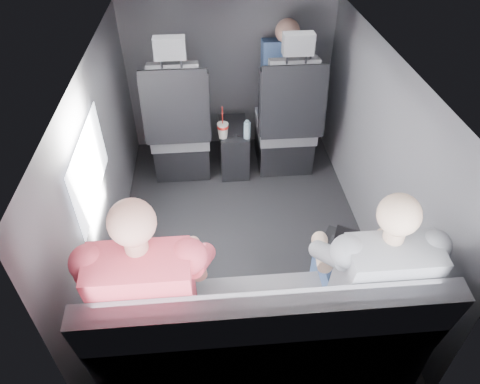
{
  "coord_description": "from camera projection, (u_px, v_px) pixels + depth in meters",
  "views": [
    {
      "loc": [
        -0.21,
        -2.27,
        2.31
      ],
      "look_at": [
        -0.02,
        -0.05,
        0.45
      ],
      "focal_mm": 32.0,
      "sensor_mm": 36.0,
      "label": 1
    }
  ],
  "objects": [
    {
      "name": "panel_front",
      "position": [
        230.0,
        76.0,
        3.8
      ],
      "size": [
        1.8,
        0.02,
        1.35
      ],
      "primitive_type": "cube",
      "color": "#56565B",
      "rests_on": "floor"
    },
    {
      "name": "water_bottle",
      "position": [
        247.0,
        130.0,
        3.48
      ],
      "size": [
        0.06,
        0.06,
        0.16
      ],
      "color": "#9ABBD0",
      "rests_on": "center_console"
    },
    {
      "name": "panel_left",
      "position": [
        103.0,
        168.0,
        2.74
      ],
      "size": [
        0.02,
        2.6,
        1.35
      ],
      "primitive_type": "cube",
      "color": "#56565B",
      "rests_on": "floor"
    },
    {
      "name": "rear_bench",
      "position": [
        261.0,
        337.0,
        2.22
      ],
      "size": [
        1.6,
        0.57,
        0.92
      ],
      "color": "#5D5D62",
      "rests_on": "floor"
    },
    {
      "name": "panel_back",
      "position": [
        271.0,
        340.0,
        1.8
      ],
      "size": [
        1.8,
        0.02,
        1.35
      ],
      "primitive_type": "cube",
      "color": "#56565B",
      "rests_on": "floor"
    },
    {
      "name": "passenger_rear_right",
      "position": [
        367.0,
        276.0,
        2.12
      ],
      "size": [
        0.51,
        0.62,
        1.23
      ],
      "color": "#334772",
      "rests_on": "rear_bench"
    },
    {
      "name": "front_seat_right",
      "position": [
        286.0,
        128.0,
        3.65
      ],
      "size": [
        0.52,
        0.58,
        1.26
      ],
      "color": "black",
      "rests_on": "floor"
    },
    {
      "name": "ceiling",
      "position": [
        243.0,
        62.0,
        2.37
      ],
      "size": [
        2.6,
        2.6,
        0.0
      ],
      "primitive_type": "plane",
      "rotation": [
        3.14,
        0.0,
        0.0
      ],
      "color": "#B2B2AD",
      "rests_on": "panel_back"
    },
    {
      "name": "passenger_rear_left",
      "position": [
        152.0,
        288.0,
        2.04
      ],
      "size": [
        0.54,
        0.65,
        1.28
      ],
      "color": "#313136",
      "rests_on": "rear_bench"
    },
    {
      "name": "front_seat_left",
      "position": [
        180.0,
        132.0,
        3.59
      ],
      "size": [
        0.52,
        0.58,
        1.26
      ],
      "color": "black",
      "rests_on": "floor"
    },
    {
      "name": "seatbelt",
      "position": [
        294.0,
        94.0,
        3.26
      ],
      "size": [
        0.35,
        0.11,
        0.59
      ],
      "primitive_type": "cube",
      "rotation": [
        -0.14,
        0.49,
        0.0
      ],
      "color": "black",
      "rests_on": "front_seat_right"
    },
    {
      "name": "floor",
      "position": [
        242.0,
        234.0,
        3.23
      ],
      "size": [
        2.6,
        2.6,
        0.0
      ],
      "primitive_type": "plane",
      "color": "black",
      "rests_on": "ground"
    },
    {
      "name": "panel_right",
      "position": [
        377.0,
        154.0,
        2.86
      ],
      "size": [
        0.02,
        2.6,
        1.35
      ],
      "primitive_type": "cube",
      "color": "#56565B",
      "rests_on": "floor"
    },
    {
      "name": "laptop_white",
      "position": [
        143.0,
        269.0,
        2.15
      ],
      "size": [
        0.35,
        0.36,
        0.23
      ],
      "color": "white",
      "rests_on": "passenger_rear_left"
    },
    {
      "name": "laptop_black",
      "position": [
        359.0,
        254.0,
        2.23
      ],
      "size": [
        0.45,
        0.49,
        0.26
      ],
      "color": "black",
      "rests_on": "passenger_rear_right"
    },
    {
      "name": "side_window",
      "position": [
        90.0,
        167.0,
        2.37
      ],
      "size": [
        0.02,
        0.75,
        0.42
      ],
      "primitive_type": "cube",
      "color": "white",
      "rests_on": "panel_left"
    },
    {
      "name": "passenger_front_right",
      "position": [
        284.0,
        76.0,
        3.62
      ],
      "size": [
        0.39,
        0.39,
        0.79
      ],
      "color": "#334772",
      "rests_on": "front_seat_right"
    },
    {
      "name": "center_console",
      "position": [
        234.0,
        147.0,
        3.78
      ],
      "size": [
        0.24,
        0.48,
        0.41
      ],
      "color": "black",
      "rests_on": "floor"
    },
    {
      "name": "soda_cup",
      "position": [
        223.0,
        130.0,
        3.48
      ],
      "size": [
        0.09,
        0.09,
        0.28
      ],
      "color": "white",
      "rests_on": "center_console"
    }
  ]
}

